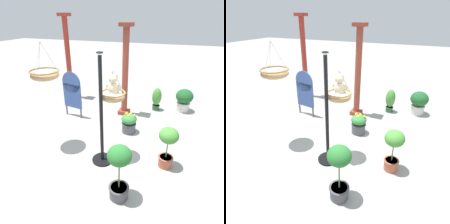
{
  "view_description": "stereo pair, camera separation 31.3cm",
  "coord_description": "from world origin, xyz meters",
  "views": [
    {
      "loc": [
        1.15,
        -3.22,
        2.82
      ],
      "look_at": [
        -0.01,
        0.06,
        1.11
      ],
      "focal_mm": 31.61,
      "sensor_mm": 36.0,
      "label": 1
    },
    {
      "loc": [
        1.44,
        -3.11,
        2.82
      ],
      "look_at": [
        -0.01,
        0.06,
        1.11
      ],
      "focal_mm": 31.61,
      "sensor_mm": 36.0,
      "label": 2
    }
  ],
  "objects": [
    {
      "name": "potted_plant_conical_shrub",
      "position": [
        1.39,
        3.06,
        0.41
      ],
      "size": [
        0.54,
        0.54,
        0.74
      ],
      "color": "beige",
      "rests_on": "ground"
    },
    {
      "name": "ground_plane",
      "position": [
        0.0,
        0.0,
        0.0
      ],
      "size": [
        40.0,
        40.0,
        0.0
      ],
      "primitive_type": "plane",
      "color": "#9E9E99"
    },
    {
      "name": "display_pole_central",
      "position": [
        -0.17,
        -0.11,
        0.69
      ],
      "size": [
        0.44,
        0.44,
        2.28
      ],
      "color": "black",
      "rests_on": "ground"
    },
    {
      "name": "display_sign_board",
      "position": [
        -1.78,
        1.54,
        0.83
      ],
      "size": [
        0.63,
        0.14,
        1.4
      ],
      "color": "#334C8C",
      "rests_on": "ground"
    },
    {
      "name": "potted_plant_fern_front",
      "position": [
        1.12,
        0.16,
        0.55
      ],
      "size": [
        0.38,
        0.38,
        0.91
      ],
      "color": "#AD563D",
      "rests_on": "ground"
    },
    {
      "name": "hanging_basket_left_high",
      "position": [
        -1.46,
        0.04,
        1.74
      ],
      "size": [
        0.6,
        0.6,
        0.76
      ],
      "color": "#A37F51"
    },
    {
      "name": "potted_plant_small_succulent",
      "position": [
        0.45,
        -0.9,
        0.61
      ],
      "size": [
        0.39,
        0.39,
        1.05
      ],
      "color": "#4C4C51",
      "rests_on": "ground"
    },
    {
      "name": "teddy_bear",
      "position": [
        -0.02,
        0.16,
        1.61
      ],
      "size": [
        0.3,
        0.27,
        0.44
      ],
      "color": "beige"
    },
    {
      "name": "hanging_basket_with_teddy",
      "position": [
        -0.02,
        0.14,
        1.42
      ],
      "size": [
        0.49,
        0.49,
        0.61
      ],
      "color": "tan"
    },
    {
      "name": "potted_plant_flowering_red",
      "position": [
        0.06,
        1.21,
        0.28
      ],
      "size": [
        0.4,
        0.4,
        0.57
      ],
      "color": "#4C4C51",
      "rests_on": "ground"
    },
    {
      "name": "greenhouse_pillar_right",
      "position": [
        -2.66,
        2.94,
        1.4
      ],
      "size": [
        0.34,
        0.34,
        2.9
      ],
      "color": "#9E2D23",
      "rests_on": "ground"
    },
    {
      "name": "potted_plant_bushy_green",
      "position": [
        0.55,
        2.85,
        0.4
      ],
      "size": [
        0.3,
        0.3,
        0.76
      ],
      "color": "#2D5638",
      "rests_on": "ground"
    },
    {
      "name": "greenhouse_pillar_left",
      "position": [
        -0.37,
        2.24,
        1.28
      ],
      "size": [
        0.34,
        0.34,
        2.66
      ],
      "color": "brown",
      "rests_on": "ground"
    }
  ]
}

